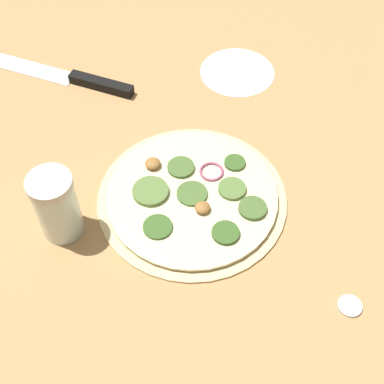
{
  "coord_description": "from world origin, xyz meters",
  "views": [
    {
      "loc": [
        0.4,
        0.28,
        0.65
      ],
      "look_at": [
        0.0,
        0.0,
        0.02
      ],
      "focal_mm": 50.0,
      "sensor_mm": 36.0,
      "label": 1
    }
  ],
  "objects_px": {
    "pizza": "(192,196)",
    "knife": "(77,79)",
    "spice_jar": "(57,206)",
    "loose_cap": "(350,305)"
  },
  "relations": [
    {
      "from": "pizza",
      "to": "knife",
      "type": "bearing_deg",
      "value": -106.72
    },
    {
      "from": "knife",
      "to": "spice_jar",
      "type": "height_order",
      "value": "spice_jar"
    },
    {
      "from": "knife",
      "to": "spice_jar",
      "type": "bearing_deg",
      "value": 115.13
    },
    {
      "from": "knife",
      "to": "loose_cap",
      "type": "distance_m",
      "value": 0.61
    },
    {
      "from": "spice_jar",
      "to": "loose_cap",
      "type": "distance_m",
      "value": 0.42
    },
    {
      "from": "knife",
      "to": "spice_jar",
      "type": "xyz_separation_m",
      "value": [
        0.25,
        0.2,
        0.05
      ]
    },
    {
      "from": "pizza",
      "to": "loose_cap",
      "type": "xyz_separation_m",
      "value": [
        0.02,
        0.27,
        -0.0
      ]
    },
    {
      "from": "pizza",
      "to": "knife",
      "type": "relative_size",
      "value": 0.88
    },
    {
      "from": "spice_jar",
      "to": "pizza",
      "type": "bearing_deg",
      "value": 140.93
    },
    {
      "from": "pizza",
      "to": "knife",
      "type": "xyz_separation_m",
      "value": [
        -0.1,
        -0.33,
        -0.0
      ]
    }
  ]
}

